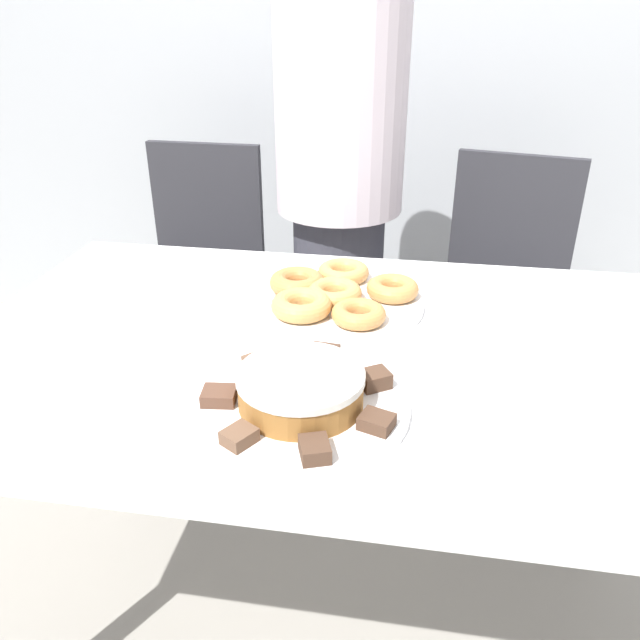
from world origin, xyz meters
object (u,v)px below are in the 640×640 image
person_standing (339,196)px  frosted_cake (301,388)px  office_chair_left (199,289)px  plate_donuts (334,303)px  office_chair_right (497,310)px  plate_cake (301,406)px

person_standing → frosted_cake: 1.05m
office_chair_left → plate_donuts: 0.99m
office_chair_right → plate_cake: office_chair_right is taller
plate_donuts → frosted_cake: (0.00, -0.38, 0.03)m
plate_donuts → frosted_cake: frosted_cake is taller
office_chair_right → office_chair_left: bearing=-167.0°
office_chair_right → plate_cake: size_ratio=2.70×
office_chair_right → frosted_cake: office_chair_right is taller
plate_cake → office_chair_left: bearing=117.7°
office_chair_right → frosted_cake: 1.24m
office_chair_left → plate_cake: office_chair_left is taller
person_standing → plate_donuts: bearing=-83.2°
person_standing → plate_donuts: (0.08, -0.67, -0.04)m
person_standing → office_chair_right: person_standing is taller
plate_donuts → frosted_cake: size_ratio=1.90×
office_chair_left → office_chair_right: bearing=1.7°
office_chair_left → office_chair_right: 1.01m
office_chair_left → person_standing: bearing=-5.4°
office_chair_left → plate_donuts: office_chair_left is taller
office_chair_left → plate_cake: size_ratio=2.70×
plate_cake → plate_donuts: 0.38m
office_chair_right → plate_donuts: 0.91m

